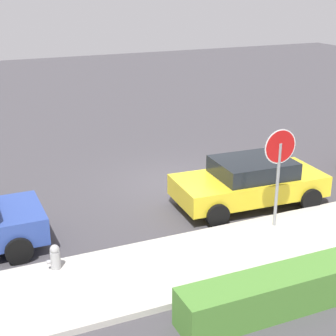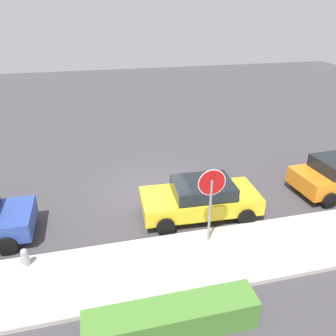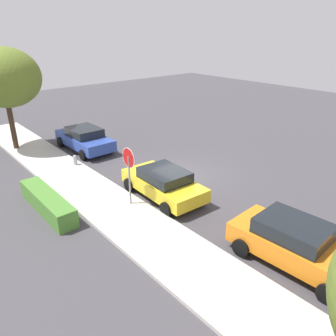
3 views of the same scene
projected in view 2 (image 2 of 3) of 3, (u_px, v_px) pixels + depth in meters
The scene contains 6 objects.
ground_plane at pixel (156, 187), 14.07m from camera, with size 60.00×60.00×0.00m, color #423F44.
sidewalk_curb at pixel (188, 261), 9.90m from camera, with size 32.00×2.61×0.14m, color beige.
stop_sign at pixel (211, 193), 9.95m from camera, with size 0.88×0.08×2.70m.
parked_car_yellow at pixel (200, 198), 11.96m from camera, with size 4.34×2.27×1.36m.
fire_hydrant at pixel (25, 259), 9.58m from camera, with size 0.30×0.22×0.72m.
front_yard_hedge at pixel (172, 319), 7.68m from camera, with size 4.11×0.83×0.79m.
Camera 2 is at (2.38, 12.02, 6.99)m, focal length 35.00 mm.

